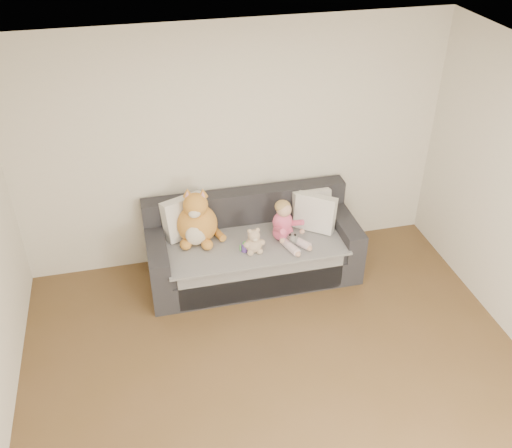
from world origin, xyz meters
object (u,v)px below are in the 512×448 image
at_px(sippy_cup, 245,246).
at_px(sofa, 252,249).
at_px(toddler, 285,225).
at_px(plush_cat, 197,222).
at_px(teddy_bear, 254,243).

bearing_deg(sippy_cup, sofa, 62.14).
distance_m(toddler, sippy_cup, 0.47).
bearing_deg(sofa, toddler, -25.40).
bearing_deg(sofa, sippy_cup, -117.86).
height_order(sofa, plush_cat, plush_cat).
xyz_separation_m(sofa, plush_cat, (-0.56, 0.05, 0.40)).
relative_size(toddler, plush_cat, 0.73).
distance_m(teddy_bear, sippy_cup, 0.10).
bearing_deg(sofa, teddy_bear, -98.55).
bearing_deg(toddler, plush_cat, 142.28).
bearing_deg(teddy_bear, toddler, 16.88).
bearing_deg(sippy_cup, toddler, 11.93).
height_order(toddler, sippy_cup, toddler).
xyz_separation_m(sofa, sippy_cup, (-0.13, -0.24, 0.23)).
distance_m(sofa, plush_cat, 0.69).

